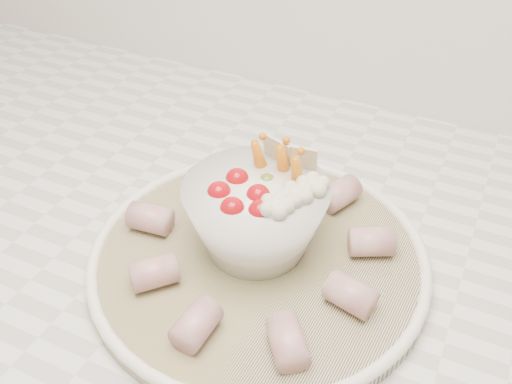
% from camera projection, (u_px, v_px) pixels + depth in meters
% --- Properties ---
extents(serving_platter, '(0.37, 0.37, 0.02)m').
position_uv_depth(serving_platter, '(259.00, 257.00, 0.59)').
color(serving_platter, navy).
rests_on(serving_platter, kitchen_counter).
extents(veggie_bowl, '(0.15, 0.15, 0.11)m').
position_uv_depth(veggie_bowl, '(257.00, 215.00, 0.57)').
color(veggie_bowl, white).
rests_on(veggie_bowl, serving_platter).
extents(cured_meat_rolls, '(0.28, 0.28, 0.03)m').
position_uv_depth(cured_meat_rolls, '(259.00, 244.00, 0.58)').
color(cured_meat_rolls, '#AA4D56').
rests_on(cured_meat_rolls, serving_platter).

